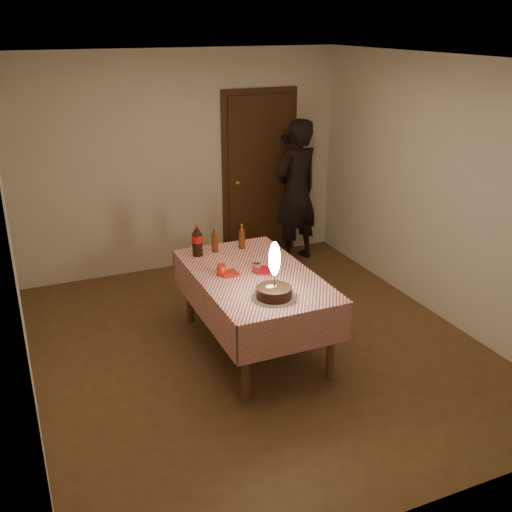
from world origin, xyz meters
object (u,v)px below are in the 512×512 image
Objects in this scene: dining_table at (254,284)px; amber_bottle_left at (215,240)px; birthday_cake at (274,285)px; red_cup at (221,270)px; clear_cup at (256,268)px; photographer at (296,192)px; cola_bottle at (197,241)px; amber_bottle_right at (242,237)px; red_plate at (264,270)px.

amber_bottle_left is at bearing 101.42° from dining_table.
birthday_cake is 1.92× the size of amber_bottle_left.
red_cup is at bearing -104.44° from amber_bottle_left.
birthday_cake is 0.54m from clear_cup.
birthday_cake is at bearing -120.68° from photographer.
clear_cup is 0.72m from cola_bottle.
birthday_cake is at bearing -85.60° from amber_bottle_left.
birthday_cake reaches higher than red_cup.
red_plate is at bearing -93.38° from amber_bottle_right.
clear_cup is at bearing -13.37° from red_cup.
amber_bottle_left is at bearing 75.56° from red_cup.
cola_bottle reaches higher than red_plate.
amber_bottle_right is at bearing 0.71° from cola_bottle.
dining_table is 0.57m from birthday_cake.
red_plate is at bearing 74.72° from birthday_cake.
amber_bottle_left reaches higher than clear_cup.
clear_cup is 2.28m from photographer.
photographer is at bearing 55.44° from red_plate.
clear_cup is 0.35× the size of amber_bottle_left.
cola_bottle is at bearing 117.06° from dining_table.
cola_bottle is (-0.43, 0.61, 0.15)m from red_plate.
amber_bottle_left is at bearing 175.52° from amber_bottle_right.
birthday_cake reaches higher than red_plate.
amber_bottle_right reaches higher than red_plate.
red_cup is 0.55m from cola_bottle.
birthday_cake is at bearing -94.59° from dining_table.
amber_bottle_right is at bearing 80.90° from birthday_cake.
photographer is (1.26, 1.83, 0.14)m from red_plate.
clear_cup is (0.31, -0.07, -0.01)m from red_cup.
red_plate is at bearing 8.42° from clear_cup.
red_cup is (-0.24, 0.61, -0.06)m from birthday_cake.
cola_bottle reaches higher than amber_bottle_left.
birthday_cake is 0.27× the size of photographer.
photographer reaches higher than amber_bottle_right.
amber_bottle_left reaches higher than red_cup.
red_plate is 0.62m from amber_bottle_right.
cola_bottle is (-0.28, 1.15, 0.04)m from birthday_cake.
clear_cup is 0.28× the size of cola_bottle.
photographer is at bearing 47.00° from red_cup.
amber_bottle_right is (0.47, 0.01, -0.03)m from cola_bottle.
amber_bottle_right is at bearing -4.48° from amber_bottle_left.
birthday_cake is 1.18m from amber_bottle_left.
dining_table is 3.51× the size of birthday_cake.
amber_bottle_right is (0.11, 0.62, 0.07)m from clear_cup.
red_cup is at bearing 162.81° from dining_table.
dining_table is 0.15m from red_plate.
photographer is at bearing 38.55° from amber_bottle_left.
clear_cup is at bearing -75.67° from amber_bottle_left.
dining_table is 7.82× the size of red_plate.
red_cup is (-0.28, 0.09, 0.15)m from dining_table.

